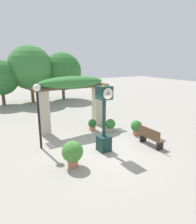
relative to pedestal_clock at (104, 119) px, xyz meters
The scene contains 10 objects.
ground_plane 1.45m from the pedestal_clock, 72.04° to the left, with size 60.00×60.00×0.00m, color gray.
pedestal_clock is the anchor object (origin of this frame).
pergola 3.46m from the pedestal_clock, 89.45° to the left, with size 4.47×1.14×3.04m.
potted_plant_near_left 2.82m from the pedestal_clock, 16.26° to the left, with size 0.60×0.60×0.79m.
potted_plant_near_right 2.94m from the pedestal_clock, 71.42° to the left, with size 0.48×0.48×0.65m.
potted_plant_far_left 2.02m from the pedestal_clock, 162.31° to the right, with size 0.80×0.80×1.02m.
potted_plant_far_right 2.57m from the pedestal_clock, 48.67° to the left, with size 0.55×0.55×0.76m.
park_bench 2.47m from the pedestal_clock, 17.58° to the right, with size 0.42×1.33×0.89m.
lamp_post 2.94m from the pedestal_clock, 144.22° to the left, with size 0.32×0.32×2.93m.
tree_line 12.26m from the pedestal_clock, 88.09° to the left, with size 8.86×4.01×5.21m.
Camera 1 is at (-4.43, -6.96, 3.93)m, focal length 32.00 mm.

